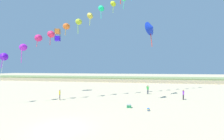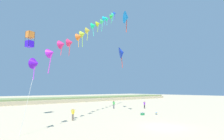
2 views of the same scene
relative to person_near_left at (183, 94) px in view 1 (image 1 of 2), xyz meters
name	(u,v)px [view 1 (image 1 of 2)]	position (x,y,z in m)	size (l,w,h in m)	color
ground_plane	(60,128)	(-13.57, -13.98, -0.93)	(240.00, 240.00, 0.00)	beige
dune_ridge	(122,79)	(-13.57, 32.55, -0.15)	(120.00, 12.99, 1.56)	#BFAE8B
person_near_left	(183,94)	(0.00, 0.00, 0.00)	(0.22, 0.57, 1.61)	black
person_near_right	(148,89)	(-5.33, 4.26, 0.08)	(0.59, 0.32, 1.75)	#474C56
person_mid_center	(60,94)	(-19.43, -3.71, 0.05)	(0.46, 0.49, 1.69)	#726656
kite_banner_string	(103,8)	(-13.42, 0.40, 14.80)	(26.13, 17.35, 25.16)	#5B11CE
large_kite_mid_trail	(58,35)	(-23.66, 2.96, 11.00)	(1.24, 1.24, 2.47)	#3816F0
large_kite_high_solo	(151,28)	(-4.89, 2.03, 11.33)	(2.59, 2.84, 4.71)	#1633BF
beach_cooler	(129,106)	(-8.24, -6.38, -0.72)	(0.58, 0.41, 0.46)	#23844C
beach_ball	(148,109)	(-5.88, -7.38, -0.75)	(0.36, 0.36, 0.36)	blue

